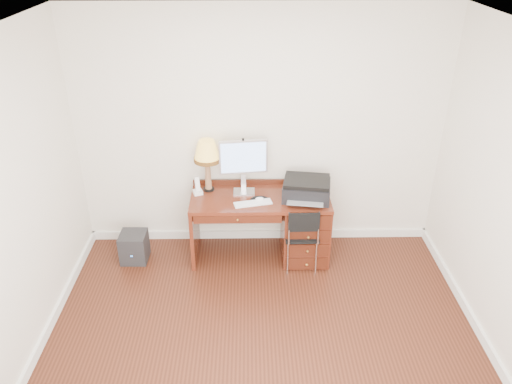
{
  "coord_description": "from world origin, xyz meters",
  "views": [
    {
      "loc": [
        -0.12,
        -3.3,
        3.36
      ],
      "look_at": [
        -0.05,
        1.2,
        0.92
      ],
      "focal_mm": 35.0,
      "sensor_mm": 36.0,
      "label": 1
    }
  ],
  "objects_px": {
    "monitor": "(244,160)",
    "chair": "(302,232)",
    "desk": "(289,223)",
    "printer": "(307,189)",
    "leg_lamp": "(207,154)",
    "equipment_box": "(134,247)",
    "phone": "(198,189)"
  },
  "relations": [
    {
      "from": "chair",
      "to": "desk",
      "type": "bearing_deg",
      "value": 111.56
    },
    {
      "from": "desk",
      "to": "monitor",
      "type": "relative_size",
      "value": 2.5
    },
    {
      "from": "phone",
      "to": "equipment_box",
      "type": "distance_m",
      "value": 0.98
    },
    {
      "from": "desk",
      "to": "printer",
      "type": "distance_m",
      "value": 0.48
    },
    {
      "from": "monitor",
      "to": "leg_lamp",
      "type": "bearing_deg",
      "value": 167.97
    },
    {
      "from": "phone",
      "to": "chair",
      "type": "bearing_deg",
      "value": -36.85
    },
    {
      "from": "chair",
      "to": "equipment_box",
      "type": "relative_size",
      "value": 2.27
    },
    {
      "from": "desk",
      "to": "monitor",
      "type": "xyz_separation_m",
      "value": [
        -0.5,
        0.13,
        0.72
      ]
    },
    {
      "from": "printer",
      "to": "chair",
      "type": "bearing_deg",
      "value": -94.25
    },
    {
      "from": "chair",
      "to": "equipment_box",
      "type": "distance_m",
      "value": 1.88
    },
    {
      "from": "desk",
      "to": "leg_lamp",
      "type": "height_order",
      "value": "leg_lamp"
    },
    {
      "from": "monitor",
      "to": "equipment_box",
      "type": "distance_m",
      "value": 1.58
    },
    {
      "from": "leg_lamp",
      "to": "desk",
      "type": "bearing_deg",
      "value": -10.35
    },
    {
      "from": "monitor",
      "to": "desk",
      "type": "bearing_deg",
      "value": -20.92
    },
    {
      "from": "monitor",
      "to": "phone",
      "type": "xyz_separation_m",
      "value": [
        -0.5,
        -0.05,
        -0.32
      ]
    },
    {
      "from": "phone",
      "to": "leg_lamp",
      "type": "bearing_deg",
      "value": 18.96
    },
    {
      "from": "leg_lamp",
      "to": "printer",
      "type": "bearing_deg",
      "value": -10.28
    },
    {
      "from": "desk",
      "to": "phone",
      "type": "height_order",
      "value": "phone"
    },
    {
      "from": "monitor",
      "to": "chair",
      "type": "height_order",
      "value": "monitor"
    },
    {
      "from": "printer",
      "to": "monitor",
      "type": "bearing_deg",
      "value": 175.95
    },
    {
      "from": "desk",
      "to": "chair",
      "type": "xyz_separation_m",
      "value": [
        0.11,
        -0.27,
        0.05
      ]
    },
    {
      "from": "equipment_box",
      "to": "chair",
      "type": "bearing_deg",
      "value": -4.49
    },
    {
      "from": "monitor",
      "to": "phone",
      "type": "bearing_deg",
      "value": 179.46
    },
    {
      "from": "phone",
      "to": "printer",
      "type": "bearing_deg",
      "value": -24.82
    },
    {
      "from": "desk",
      "to": "equipment_box",
      "type": "xyz_separation_m",
      "value": [
        -1.73,
        -0.09,
        -0.25
      ]
    },
    {
      "from": "phone",
      "to": "equipment_box",
      "type": "relative_size",
      "value": 0.6
    },
    {
      "from": "printer",
      "to": "equipment_box",
      "type": "xyz_separation_m",
      "value": [
        -1.9,
        -0.06,
        -0.69
      ]
    },
    {
      "from": "leg_lamp",
      "to": "phone",
      "type": "xyz_separation_m",
      "value": [
        -0.11,
        -0.09,
        -0.37
      ]
    },
    {
      "from": "monitor",
      "to": "printer",
      "type": "relative_size",
      "value": 1.1
    },
    {
      "from": "leg_lamp",
      "to": "chair",
      "type": "distance_m",
      "value": 1.31
    },
    {
      "from": "monitor",
      "to": "leg_lamp",
      "type": "relative_size",
      "value": 1.02
    },
    {
      "from": "desk",
      "to": "printer",
      "type": "relative_size",
      "value": 2.74
    }
  ]
}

